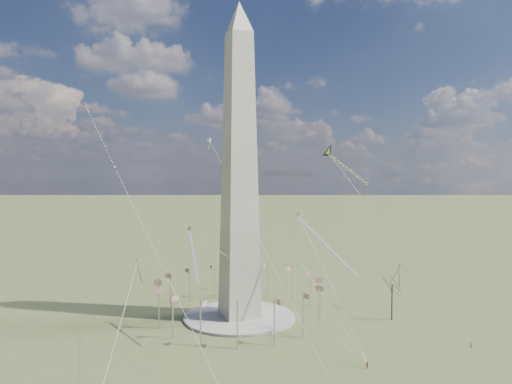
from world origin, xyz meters
name	(u,v)px	position (x,y,z in m)	size (l,w,h in m)	color
ground	(240,318)	(0.00, 0.00, 0.00)	(2000.00, 2000.00, 0.00)	#4E5C2E
plaza	(240,317)	(0.00, 0.00, 0.40)	(36.00, 36.00, 0.80)	#AEA89F
washington_monument	(239,169)	(0.00, 0.00, 47.95)	(15.56, 15.56, 100.00)	#BEB19F
flagpole_ring	(240,296)	(0.00, 0.00, 7.27)	(54.40, 54.40, 13.00)	silver
tree_near	(392,282)	(43.97, -20.84, 12.22)	(9.79, 9.79, 17.13)	#423628
person_east	(471,345)	(47.49, -48.25, 0.79)	(0.58, 0.38, 1.58)	gray
person_centre	(367,365)	(14.26, -47.70, 0.81)	(0.95, 0.39, 1.62)	gray
kite_delta_black	(330,154)	(41.28, 11.48, 53.97)	(12.38, 17.89, 15.00)	black
kite_diamond_purple	(139,262)	(-31.72, 0.23, 20.68)	(2.24, 2.91, 8.49)	navy
kite_streamer_left	(316,234)	(18.00, -17.56, 28.43)	(7.86, 23.59, 16.57)	#FF3728
kite_streamer_mid	(192,248)	(-18.08, -9.53, 25.46)	(4.00, 19.20, 13.22)	#FF3728
kite_streamer_right	(321,278)	(31.44, 1.80, 9.70)	(16.04, 13.22, 13.47)	#FF3728
kite_small_red	(85,105)	(-44.52, 32.17, 70.29)	(1.23, 1.85, 4.00)	red
kite_small_white	(209,141)	(4.67, 46.58, 60.31)	(1.74, 1.56, 4.77)	white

